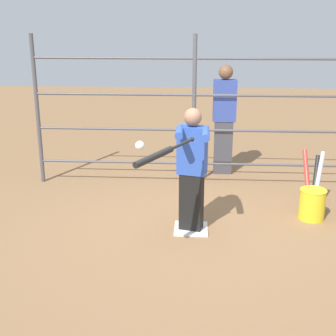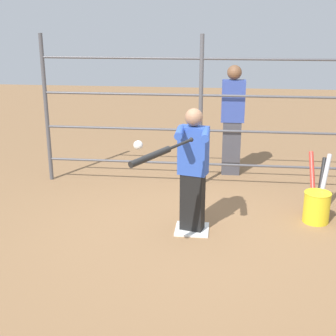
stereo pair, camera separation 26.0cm
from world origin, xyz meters
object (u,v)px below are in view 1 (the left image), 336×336
softball_in_flight (140,146)px  bat_bucket (312,200)px  baseball_bat_swinging (159,154)px  bystander_behind_fence (224,118)px  batter (192,167)px

softball_in_flight → bat_bucket: softball_in_flight is taller
baseball_bat_swinging → bystander_behind_fence: (-0.79, -3.04, -0.27)m
batter → baseball_bat_swinging: (0.31, 0.81, 0.38)m
batter → softball_in_flight: (0.53, 0.60, 0.41)m
bat_bucket → bystander_behind_fence: size_ratio=0.45×
softball_in_flight → bystander_behind_fence: size_ratio=0.05×
batter → bat_bucket: batter is taller
bat_bucket → bystander_behind_fence: 2.14m
batter → softball_in_flight: batter is taller
batter → baseball_bat_swinging: bearing=68.8°
baseball_bat_swinging → bystander_behind_fence: size_ratio=0.43×
softball_in_flight → batter: bearing=-131.1°
softball_in_flight → bystander_behind_fence: (-1.00, -2.83, -0.30)m
softball_in_flight → bat_bucket: size_ratio=0.12×
bat_bucket → bystander_behind_fence: bystander_behind_fence is taller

